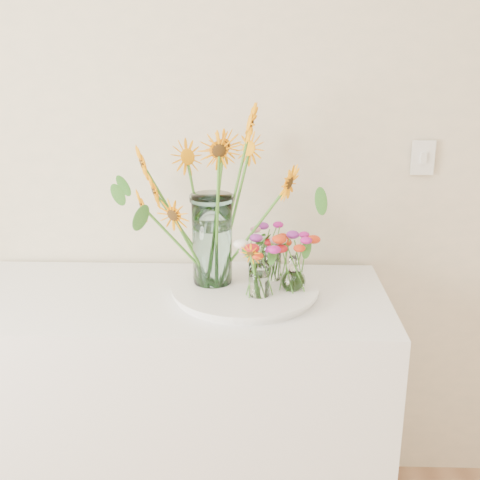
% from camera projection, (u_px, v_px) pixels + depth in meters
% --- Properties ---
extents(counter, '(1.40, 0.60, 0.90)m').
position_uv_depth(counter, '(176.00, 415.00, 2.09)').
color(counter, white).
rests_on(counter, ground_plane).
extents(tray, '(0.45, 0.45, 0.02)m').
position_uv_depth(tray, '(245.00, 292.00, 1.95)').
color(tray, white).
rests_on(tray, counter).
extents(mason_jar, '(0.15, 0.15, 0.30)m').
position_uv_depth(mason_jar, '(212.00, 240.00, 1.94)').
color(mason_jar, '#9CCACF').
rests_on(mason_jar, tray).
extents(sunflower_bouquet, '(0.98, 0.98, 0.58)m').
position_uv_depth(sunflower_bouquet, '(212.00, 197.00, 1.89)').
color(sunflower_bouquet, '#FF9805').
rests_on(sunflower_bouquet, tray).
extents(small_vase_a, '(0.09, 0.09, 0.11)m').
position_uv_depth(small_vase_a, '(259.00, 280.00, 1.86)').
color(small_vase_a, white).
rests_on(small_vase_a, tray).
extents(wildflower_posy_a, '(0.17, 0.17, 0.20)m').
position_uv_depth(wildflower_posy_a, '(259.00, 266.00, 1.84)').
color(wildflower_posy_a, red).
rests_on(wildflower_posy_a, tray).
extents(small_vase_b, '(0.10, 0.10, 0.12)m').
position_uv_depth(small_vase_b, '(293.00, 274.00, 1.90)').
color(small_vase_b, white).
rests_on(small_vase_b, tray).
extents(wildflower_posy_b, '(0.22, 0.22, 0.21)m').
position_uv_depth(wildflower_posy_b, '(294.00, 260.00, 1.89)').
color(wildflower_posy_b, red).
rests_on(wildflower_posy_b, tray).
extents(small_vase_c, '(0.08, 0.08, 0.12)m').
position_uv_depth(small_vase_c, '(271.00, 263.00, 1.99)').
color(small_vase_c, white).
rests_on(small_vase_c, tray).
extents(wildflower_posy_c, '(0.19, 0.19, 0.21)m').
position_uv_depth(wildflower_posy_c, '(271.00, 251.00, 1.98)').
color(wildflower_posy_c, red).
rests_on(wildflower_posy_c, tray).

